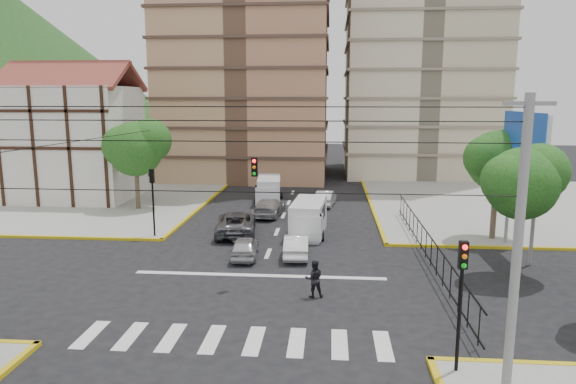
# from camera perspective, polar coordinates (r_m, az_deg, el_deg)

# --- Properties ---
(ground) EXTENTS (160.00, 160.00, 0.00)m
(ground) POSITION_cam_1_polar(r_m,az_deg,el_deg) (25.70, -3.58, -10.13)
(ground) COLOR black
(ground) RESTS_ON ground
(sidewalk_nw) EXTENTS (26.00, 26.00, 0.15)m
(sidewalk_nw) POSITION_cam_1_polar(r_m,az_deg,el_deg) (50.53, -23.17, -0.64)
(sidewalk_nw) COLOR gray
(sidewalk_nw) RESTS_ON ground
(sidewalk_ne) EXTENTS (26.00, 26.00, 0.15)m
(sidewalk_ne) POSITION_cam_1_polar(r_m,az_deg,el_deg) (47.64, 24.81, -1.39)
(sidewalk_ne) COLOR gray
(sidewalk_ne) RESTS_ON ground
(crosswalk_stripes) EXTENTS (12.00, 2.40, 0.01)m
(crosswalk_stripes) POSITION_cam_1_polar(r_m,az_deg,el_deg) (20.26, -6.10, -16.02)
(crosswalk_stripes) COLOR silver
(crosswalk_stripes) RESTS_ON ground
(stop_line) EXTENTS (13.00, 0.40, 0.01)m
(stop_line) POSITION_cam_1_polar(r_m,az_deg,el_deg) (26.81, -3.21, -9.23)
(stop_line) COLOR silver
(stop_line) RESTS_ON ground
(tudor_building) EXTENTS (10.80, 8.05, 12.23)m
(tudor_building) POSITION_cam_1_polar(r_m,az_deg,el_deg) (49.41, -22.57, 5.24)
(tudor_building) COLOR silver
(tudor_building) RESTS_ON ground
(distant_hill) EXTENTS (70.00, 70.00, 28.00)m
(distant_hill) POSITION_cam_1_polar(r_m,az_deg,el_deg) (110.69, -27.89, 11.79)
(distant_hill) COLOR #234617
(distant_hill) RESTS_ON ground
(park_fence) EXTENTS (0.10, 22.50, 1.66)m
(park_fence) POSITION_cam_1_polar(r_m,az_deg,el_deg) (30.20, 15.01, -7.31)
(park_fence) COLOR black
(park_fence) RESTS_ON ground
(billboard) EXTENTS (0.36, 6.20, 8.10)m
(billboard) POSITION_cam_1_polar(r_m,az_deg,el_deg) (31.89, 24.74, 4.03)
(billboard) COLOR slate
(billboard) RESTS_ON ground
(tree_park_a) EXTENTS (4.41, 3.60, 6.83)m
(tree_park_a) POSITION_cam_1_polar(r_m,az_deg,el_deg) (27.82, 24.70, 1.19)
(tree_park_a) COLOR #473828
(tree_park_a) RESTS_ON ground
(tree_park_c) EXTENTS (4.65, 3.80, 7.25)m
(tree_park_c) POSITION_cam_1_polar(r_m,az_deg,el_deg) (34.67, 22.41, 3.53)
(tree_park_c) COLOR #473828
(tree_park_c) RESTS_ON ground
(tree_tudor) EXTENTS (5.39, 4.40, 7.43)m
(tree_tudor) POSITION_cam_1_polar(r_m,az_deg,el_deg) (42.88, -16.50, 4.89)
(tree_tudor) COLOR #473828
(tree_tudor) RESTS_ON ground
(traffic_light_se) EXTENTS (0.28, 0.22, 4.40)m
(traffic_light_se) POSITION_cam_1_polar(r_m,az_deg,el_deg) (17.58, 18.71, -9.73)
(traffic_light_se) COLOR black
(traffic_light_se) RESTS_ON ground
(traffic_light_nw) EXTENTS (0.28, 0.22, 4.40)m
(traffic_light_nw) POSITION_cam_1_polar(r_m,az_deg,el_deg) (34.09, -14.81, 0.09)
(traffic_light_nw) COLOR black
(traffic_light_nw) RESTS_ON ground
(traffic_light_hanging) EXTENTS (18.00, 9.12, 0.92)m
(traffic_light_hanging) POSITION_cam_1_polar(r_m,az_deg,el_deg) (22.28, -4.50, 2.37)
(traffic_light_hanging) COLOR black
(traffic_light_hanging) RESTS_ON ground
(utility_pole_se) EXTENTS (1.40, 0.28, 9.00)m
(utility_pole_se) POSITION_cam_1_polar(r_m,az_deg,el_deg) (16.34, 24.15, -5.53)
(utility_pole_se) COLOR slate
(utility_pole_se) RESTS_ON ground
(van_right_lane) EXTENTS (2.38, 5.18, 2.27)m
(van_right_lane) POSITION_cam_1_polar(r_m,az_deg,el_deg) (34.09, 2.28, -3.02)
(van_right_lane) COLOR silver
(van_right_lane) RESTS_ON ground
(van_left_lane) EXTENTS (2.37, 5.04, 2.20)m
(van_left_lane) POSITION_cam_1_polar(r_m,az_deg,el_deg) (44.66, -2.16, 0.14)
(van_left_lane) COLOR silver
(van_left_lane) RESTS_ON ground
(car_silver_front_left) EXTENTS (1.72, 3.73, 1.24)m
(car_silver_front_left) POSITION_cam_1_polar(r_m,az_deg,el_deg) (29.58, -4.83, -6.11)
(car_silver_front_left) COLOR #B2B2B6
(car_silver_front_left) RESTS_ON ground
(car_white_front_right) EXTENTS (1.52, 3.99, 1.30)m
(car_white_front_right) POSITION_cam_1_polar(r_m,az_deg,el_deg) (29.73, 0.95, -5.93)
(car_white_front_right) COLOR white
(car_white_front_right) RESTS_ON ground
(car_grey_mid_left) EXTENTS (3.25, 5.79, 1.53)m
(car_grey_mid_left) POSITION_cam_1_polar(r_m,az_deg,el_deg) (34.60, -5.79, -3.44)
(car_grey_mid_left) COLOR #56585E
(car_grey_mid_left) RESTS_ON ground
(car_silver_rear_left) EXTENTS (2.38, 4.90, 1.37)m
(car_silver_rear_left) POSITION_cam_1_polar(r_m,az_deg,el_deg) (39.80, -2.14, -1.68)
(car_silver_rear_left) COLOR #A4A4A8
(car_silver_rear_left) RESTS_ON ground
(car_darkgrey_mid_right) EXTENTS (2.20, 4.18, 1.35)m
(car_darkgrey_mid_right) POSITION_cam_1_polar(r_m,az_deg,el_deg) (39.32, 1.43, -1.84)
(car_darkgrey_mid_right) COLOR #29292C
(car_darkgrey_mid_right) RESTS_ON ground
(car_white_rear_right) EXTENTS (1.92, 4.14, 1.31)m
(car_white_rear_right) POSITION_cam_1_polar(r_m,az_deg,el_deg) (43.65, 4.17, -0.67)
(car_white_rear_right) COLOR silver
(car_white_rear_right) RESTS_ON ground
(pedestrian_crosswalk) EXTENTS (0.95, 0.79, 1.74)m
(pedestrian_crosswalk) POSITION_cam_1_polar(r_m,az_deg,el_deg) (23.78, 2.91, -9.61)
(pedestrian_crosswalk) COLOR black
(pedestrian_crosswalk) RESTS_ON ground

